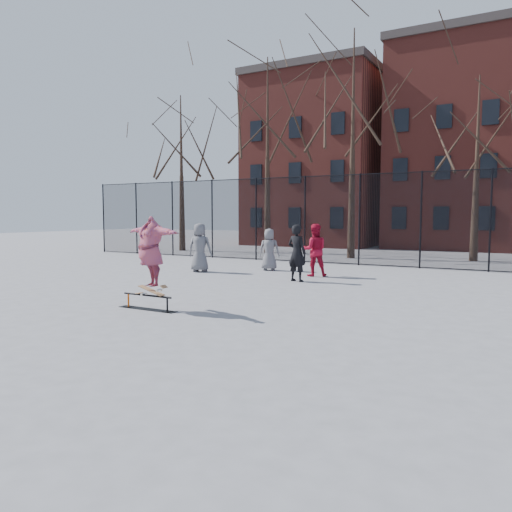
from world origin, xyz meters
The scene contains 11 objects.
ground centered at (0.00, 0.00, 0.00)m, with size 100.00×100.00×0.00m, color slate.
skate_rail centered at (-2.47, 0.63, 0.14)m, with size 1.62×0.25×0.36m.
skateboard centered at (-2.34, 0.63, 0.40)m, with size 0.77×0.18×0.09m, color #9D6F3F, non-canonical shape.
skater centered at (-2.34, 0.63, 1.26)m, with size 2.01×0.55×1.63m, color #6D3C97.
bystander_grey centered at (-5.97, 7.50, 0.95)m, with size 0.93×0.60×1.89m, color #5A5A5E.
bystander_black centered at (-1.52, 6.85, 0.95)m, with size 0.69×0.46×1.90m, color black.
bystander_red centered at (-1.57, 8.45, 0.95)m, with size 0.92×0.72×1.89m, color #AA0F28.
bystander_extra centered at (-3.87, 9.29, 0.84)m, with size 0.82×0.53×1.67m, color slate.
fence centered at (-0.01, 13.00, 2.05)m, with size 34.03×0.07×4.00m.
tree_row centered at (-0.25, 17.15, 7.36)m, with size 33.66×7.46×10.67m.
rowhouses centered at (0.72, 26.00, 6.06)m, with size 29.00×7.00×13.00m.
Camera 1 is at (5.51, -8.16, 2.24)m, focal length 35.00 mm.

